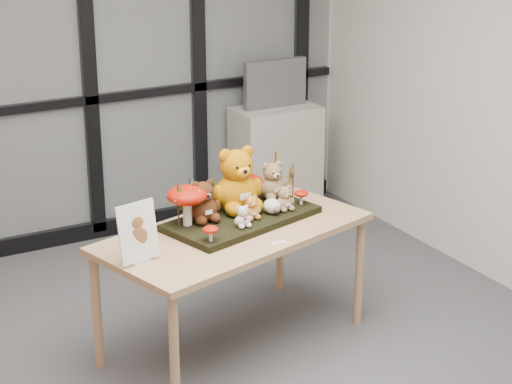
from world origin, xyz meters
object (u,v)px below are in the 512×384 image
cabinet (276,162)px  mushroom_back_left (187,204)px  mushroom_front_right (301,196)px  bear_tan_back (272,178)px  bear_small_yellow (251,206)px  mushroom_back_right (248,188)px  sign_holder (138,235)px  display_table (234,241)px  bear_beige_small (284,197)px  mushroom_front_left (211,233)px  diorama_tray (242,219)px  monitor (275,83)px  bear_white_bow (242,215)px  plush_cream_hedgehog (272,205)px  bear_brown_medium (203,198)px  bear_pooh_yellow (236,175)px

cabinet → mushroom_back_left: bearing=-133.2°
mushroom_back_left → mushroom_front_right: size_ratio=2.65×
bear_tan_back → bear_small_yellow: 0.36m
mushroom_back_right → sign_holder: (-0.85, -0.39, 0.01)m
display_table → bear_beige_small: size_ratio=10.35×
mushroom_back_right → mushroom_front_left: (-0.45, -0.41, -0.05)m
mushroom_front_left → diorama_tray: bearing=38.1°
cabinet → monitor: 0.62m
diorama_tray → bear_small_yellow: 0.12m
bear_white_bow → mushroom_back_right: bearing=41.4°
mushroom_back_left → bear_white_bow: bearing=-33.9°
mushroom_back_right → monitor: 1.82m
diorama_tray → plush_cream_hedgehog: plush_cream_hedgehog is taller
bear_tan_back → bear_brown_medium: bearing=179.4°
bear_pooh_yellow → mushroom_back_right: size_ratio=2.13×
mushroom_back_left → cabinet: (1.49, 1.59, -0.44)m
bear_pooh_yellow → bear_tan_back: bearing=-1.5°
display_table → plush_cream_hedgehog: 0.31m
plush_cream_hedgehog → diorama_tray: bearing=147.0°
bear_pooh_yellow → mushroom_front_left: bear_pooh_yellow is taller
bear_small_yellow → cabinet: bear_small_yellow is taller
sign_holder → monitor: size_ratio=0.61×
diorama_tray → bear_beige_small: size_ratio=5.43×
mushroom_front_right → sign_holder: (-1.11, -0.23, 0.06)m
bear_pooh_yellow → bear_small_yellow: (0.00, -0.17, -0.13)m
diorama_tray → sign_holder: (-0.72, -0.24, 0.13)m
display_table → mushroom_front_left: 0.32m
plush_cream_hedgehog → mushroom_front_left: size_ratio=1.03×
bear_brown_medium → sign_holder: bearing=-166.6°
diorama_tray → mushroom_front_right: mushroom_front_right is taller
plush_cream_hedgehog → monitor: bearing=44.3°
diorama_tray → plush_cream_hedgehog: (0.17, -0.05, 0.07)m
sign_holder → cabinet: (1.89, 1.85, -0.43)m
mushroom_back_right → cabinet: mushroom_back_right is taller
bear_beige_small → sign_holder: 1.00m
display_table → plush_cream_hedgehog: bearing=-8.5°
display_table → mushroom_back_left: (-0.23, 0.11, 0.23)m
plush_cream_hedgehog → mushroom_front_right: plush_cream_hedgehog is taller
diorama_tray → bear_beige_small: (0.26, -0.04, 0.10)m
monitor → mushroom_back_right: bearing=-125.1°
display_table → cabinet: cabinet is taller
bear_brown_medium → cabinet: size_ratio=0.30×
bear_white_bow → bear_beige_small: size_ratio=0.85×
cabinet → bear_white_bow: bearing=-125.1°
plush_cream_hedgehog → mushroom_front_left: (-0.49, -0.20, -0.00)m
bear_brown_medium → bear_beige_small: (0.48, -0.07, -0.05)m
bear_white_bow → display_table: bearing=92.9°
bear_beige_small → mushroom_back_right: 0.24m
diorama_tray → sign_holder: size_ratio=2.77×
bear_pooh_yellow → mushroom_back_right: bearing=11.4°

